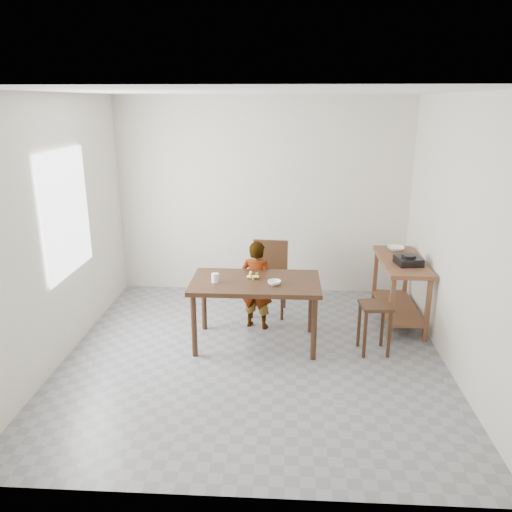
# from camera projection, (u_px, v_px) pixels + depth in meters

# --- Properties ---
(floor) EXTENTS (4.00, 4.00, 0.04)m
(floor) POSITION_uv_depth(u_px,v_px,m) (254.00, 358.00, 5.36)
(floor) COLOR gray
(floor) RESTS_ON ground
(ceiling) EXTENTS (4.00, 4.00, 0.04)m
(ceiling) POSITION_uv_depth(u_px,v_px,m) (253.00, 89.00, 4.54)
(ceiling) COLOR white
(ceiling) RESTS_ON wall_back
(wall_back) EXTENTS (4.00, 0.04, 2.70)m
(wall_back) POSITION_uv_depth(u_px,v_px,m) (263.00, 197.00, 6.87)
(wall_back) COLOR silver
(wall_back) RESTS_ON ground
(wall_front) EXTENTS (4.00, 0.04, 2.70)m
(wall_front) POSITION_uv_depth(u_px,v_px,m) (233.00, 319.00, 3.02)
(wall_front) COLOR silver
(wall_front) RESTS_ON ground
(wall_left) EXTENTS (0.04, 4.00, 2.70)m
(wall_left) POSITION_uv_depth(u_px,v_px,m) (55.00, 231.00, 5.06)
(wall_left) COLOR silver
(wall_left) RESTS_ON ground
(wall_right) EXTENTS (0.04, 4.00, 2.70)m
(wall_right) POSITION_uv_depth(u_px,v_px,m) (461.00, 237.00, 4.84)
(wall_right) COLOR silver
(wall_right) RESTS_ON ground
(window_pane) EXTENTS (0.02, 1.10, 1.30)m
(window_pane) POSITION_uv_depth(u_px,v_px,m) (67.00, 213.00, 5.20)
(window_pane) COLOR white
(window_pane) RESTS_ON wall_left
(dining_table) EXTENTS (1.40, 0.80, 0.75)m
(dining_table) POSITION_uv_depth(u_px,v_px,m) (255.00, 312.00, 5.52)
(dining_table) COLOR #372012
(dining_table) RESTS_ON floor
(prep_counter) EXTENTS (0.50, 1.20, 0.80)m
(prep_counter) POSITION_uv_depth(u_px,v_px,m) (399.00, 291.00, 6.09)
(prep_counter) COLOR brown
(prep_counter) RESTS_ON floor
(child) EXTENTS (0.45, 0.36, 1.07)m
(child) POSITION_uv_depth(u_px,v_px,m) (257.00, 285.00, 5.89)
(child) COLOR silver
(child) RESTS_ON floor
(dining_chair) EXTENTS (0.48, 0.48, 0.92)m
(dining_chair) POSITION_uv_depth(u_px,v_px,m) (269.00, 279.00, 6.31)
(dining_chair) COLOR #372012
(dining_chair) RESTS_ON floor
(stool) EXTENTS (0.35, 0.35, 0.56)m
(stool) POSITION_uv_depth(u_px,v_px,m) (374.00, 328.00, 5.37)
(stool) COLOR #372012
(stool) RESTS_ON floor
(glass_tumbler) EXTENTS (0.08, 0.08, 0.10)m
(glass_tumbler) POSITION_uv_depth(u_px,v_px,m) (215.00, 278.00, 5.36)
(glass_tumbler) COLOR white
(glass_tumbler) RESTS_ON dining_table
(small_bowl) EXTENTS (0.15, 0.15, 0.05)m
(small_bowl) POSITION_uv_depth(u_px,v_px,m) (274.00, 283.00, 5.29)
(small_bowl) COLOR white
(small_bowl) RESTS_ON dining_table
(banana) EXTENTS (0.16, 0.12, 0.05)m
(banana) POSITION_uv_depth(u_px,v_px,m) (253.00, 276.00, 5.46)
(banana) COLOR yellow
(banana) RESTS_ON dining_table
(serving_bowl) EXTENTS (0.23, 0.23, 0.05)m
(serving_bowl) POSITION_uv_depth(u_px,v_px,m) (396.00, 249.00, 6.32)
(serving_bowl) COLOR white
(serving_bowl) RESTS_ON prep_counter
(gas_burner) EXTENTS (0.31, 0.31, 0.09)m
(gas_burner) POSITION_uv_depth(u_px,v_px,m) (408.00, 261.00, 5.78)
(gas_burner) COLOR black
(gas_burner) RESTS_ON prep_counter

